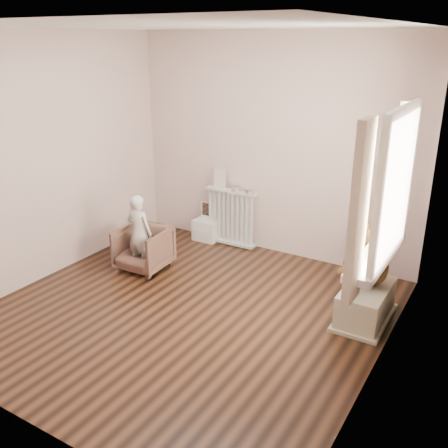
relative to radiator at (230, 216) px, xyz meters
The scene contains 20 objects.
floor 1.80m from the radiator, 73.46° to the right, with size 3.60×3.60×0.01m, color black.
ceiling 2.82m from the radiator, 73.46° to the right, with size 3.60×3.60×0.01m, color white.
back_wall 1.04m from the radiator, 13.53° to the left, with size 3.60×0.02×2.60m, color beige.
front_wall 3.63m from the radiator, 81.84° to the right, with size 3.60×0.02×2.60m, color beige.
left_wall 2.31m from the radiator, 127.76° to the right, with size 0.02×3.60×2.60m, color beige.
right_wall 2.99m from the radiator, 36.16° to the right, with size 0.02×3.60×2.60m, color beige.
window 2.85m from the radiator, 31.42° to the right, with size 0.03×0.90×1.10m, color white.
window_sill 2.62m from the radiator, 32.47° to the right, with size 0.22×1.10×0.06m, color silver.
curtain_left 3.07m from the radiator, 42.22° to the right, with size 0.06×0.26×1.30m, color #BAA98F.
curtain_right 2.50m from the radiator, 20.65° to the right, with size 0.06×0.26×1.30m, color #BAA98F.
radiator is the anchor object (origin of this frame).
paper_doll 0.50m from the radiator, behind, with size 0.15×0.01×0.26m, color beige.
tin_a 0.38m from the radiator, ahead, with size 0.10×0.10×0.06m, color #A59E8C.
tin_b 0.45m from the radiator, ahead, with size 0.09×0.09×0.05m, color #A59E8C.
toy_vanity 0.37m from the radiator, behind, with size 0.32×0.23×0.50m, color silver.
armchair 1.24m from the radiator, 113.29° to the right, with size 0.53×0.55×0.50m, color brown.
child 1.28m from the radiator, 112.41° to the right, with size 0.32×0.21×0.88m, color beige.
toy_bench 2.23m from the radiator, 24.48° to the right, with size 0.38×0.72×0.34m, color beige.
teddy_bear 2.19m from the radiator, 23.24° to the right, with size 0.46×0.35×0.56m, color #3D2811, non-canonical shape.
plush_cat 2.46m from the radiator, 25.28° to the right, with size 0.16×0.26×0.22m, color gray, non-canonical shape.
Camera 1 is at (2.52, -3.46, 2.51)m, focal length 40.00 mm.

